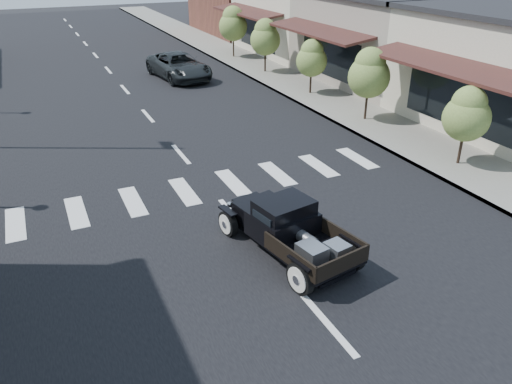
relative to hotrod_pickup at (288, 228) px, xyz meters
name	(u,v)px	position (x,y,z in m)	size (l,w,h in m)	color
ground	(264,251)	(-0.50, 0.32, -0.70)	(120.00, 120.00, 0.00)	black
road	(133,99)	(-0.50, 15.32, -0.69)	(14.00, 80.00, 0.02)	black
road_markings	(160,130)	(-0.50, 10.32, -0.70)	(12.00, 60.00, 0.06)	silver
sidewalk_right	(285,80)	(8.00, 15.32, -0.63)	(3.00, 80.00, 0.15)	gray
storefront_mid	(407,37)	(14.50, 13.32, 1.55)	(10.00, 9.00, 4.50)	gray
storefront_far	(322,18)	(14.50, 22.32, 1.55)	(10.00, 9.00, 4.50)	beige
small_tree_a	(465,127)	(7.80, 2.28, 0.73)	(1.54, 1.54, 2.56)	olive
small_tree_b	(368,85)	(7.80, 7.63, 0.90)	(1.74, 1.74, 2.90)	olive
small_tree_c	(311,67)	(7.80, 12.28, 0.72)	(1.52, 1.52, 2.54)	olive
small_tree_d	(265,46)	(7.80, 17.54, 0.89)	(1.73, 1.73, 2.88)	olive
small_tree_e	(233,32)	(7.80, 22.41, 1.00)	(1.86, 1.86, 3.10)	olive
hotrod_pickup	(288,228)	(0.00, 0.00, 0.00)	(1.89, 4.04, 1.40)	black
second_car	(179,66)	(2.85, 18.51, 0.00)	(2.32, 5.03, 1.40)	black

